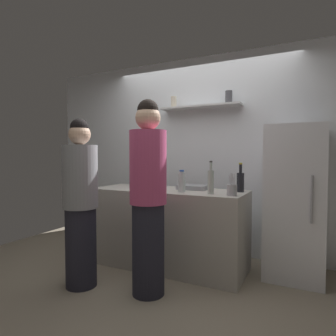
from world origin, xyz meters
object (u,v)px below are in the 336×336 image
wine_bottle_pale_glass (211,181)px  person_grey_hoodie (80,204)px  refrigerator (295,201)px  wine_bottle_amber_glass (132,177)px  utensil_holder (232,190)px  wine_bottle_dark_glass (240,181)px  water_bottle_plastic (182,182)px  person_pink_top (148,198)px  baking_pan (193,187)px

wine_bottle_pale_glass → person_grey_hoodie: 1.32m
refrigerator → person_grey_hoodie: 2.23m
wine_bottle_amber_glass → person_grey_hoodie: bearing=-85.5°
utensil_holder → wine_bottle_dark_glass: wine_bottle_dark_glass is taller
refrigerator → wine_bottle_pale_glass: refrigerator is taller
water_bottle_plastic → person_pink_top: bearing=-99.4°
baking_pan → utensil_holder: size_ratio=1.52×
wine_bottle_dark_glass → person_grey_hoodie: bearing=-143.2°
wine_bottle_amber_glass → wine_bottle_pale_glass: bearing=-15.9°
baking_pan → person_grey_hoodie: bearing=-128.1°
utensil_holder → refrigerator: bearing=43.9°
refrigerator → wine_bottle_dark_glass: refrigerator is taller
baking_pan → wine_bottle_pale_glass: size_ratio=1.00×
utensil_holder → person_grey_hoodie: 1.50m
wine_bottle_pale_glass → person_pink_top: bearing=-126.9°
baking_pan → wine_bottle_amber_glass: size_ratio=1.12×
wine_bottle_dark_glass → person_grey_hoodie: size_ratio=0.19×
refrigerator → wine_bottle_amber_glass: size_ratio=5.28×
person_pink_top → wine_bottle_dark_glass: bearing=-45.7°
wine_bottle_dark_glass → water_bottle_plastic: bearing=-152.3°
person_grey_hoodie → baking_pan: bearing=157.1°
utensil_holder → wine_bottle_pale_glass: (-0.23, 0.03, 0.07)m
refrigerator → person_grey_hoodie: (-1.87, -1.21, 0.01)m
utensil_holder → person_grey_hoodie: person_grey_hoodie is taller
wine_bottle_dark_glass → wine_bottle_pale_glass: 0.38m
wine_bottle_pale_glass → person_grey_hoodie: size_ratio=0.21×
wine_bottle_dark_glass → refrigerator: bearing=21.0°
utensil_holder → wine_bottle_pale_glass: wine_bottle_pale_glass is taller
utensil_holder → person_pink_top: 0.84m
baking_pan → water_bottle_plastic: 0.31m
wine_bottle_amber_glass → person_grey_hoodie: (0.08, -1.04, -0.19)m
water_bottle_plastic → wine_bottle_dark_glass: bearing=27.7°
person_pink_top → baking_pan: bearing=-15.3°
wine_bottle_amber_glass → baking_pan: bearing=-2.4°
person_grey_hoodie → utensil_holder: bearing=132.4°
water_bottle_plastic → refrigerator: bearing=24.5°
refrigerator → utensil_holder: size_ratio=7.20×
utensil_holder → baking_pan: bearing=148.7°
baking_pan → person_grey_hoodie: person_grey_hoodie is taller
utensil_holder → person_pink_top: person_pink_top is taller
person_pink_top → person_grey_hoodie: bearing=94.2°
utensil_holder → wine_bottle_amber_glass: (-1.41, 0.36, 0.05)m
wine_bottle_pale_glass → water_bottle_plastic: wine_bottle_pale_glass is taller
refrigerator → person_pink_top: person_pink_top is taller
baking_pan → wine_bottle_pale_glass: 0.44m
wine_bottle_pale_glass → water_bottle_plastic: (-0.33, -0.00, -0.02)m
wine_bottle_amber_glass → person_pink_top: person_pink_top is taller
refrigerator → wine_bottle_dark_glass: bearing=-159.0°
baking_pan → utensil_holder: utensil_holder is taller
refrigerator → baking_pan: refrigerator is taller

